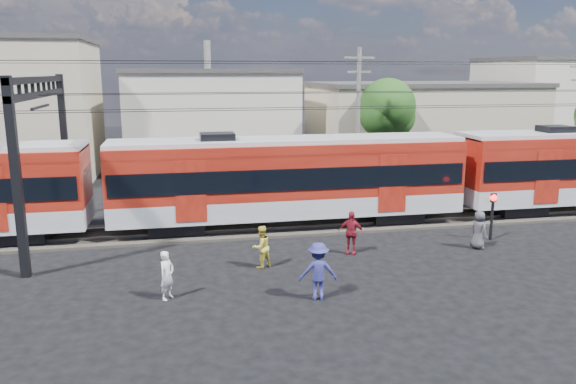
% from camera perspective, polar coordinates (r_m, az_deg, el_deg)
% --- Properties ---
extents(ground, '(120.00, 120.00, 0.00)m').
position_cam_1_polar(ground, '(18.81, 3.73, -10.14)').
color(ground, black).
rests_on(ground, ground).
extents(track_bed, '(70.00, 3.40, 0.12)m').
position_cam_1_polar(track_bed, '(26.18, -0.82, -3.50)').
color(track_bed, '#2D2823').
rests_on(track_bed, ground).
extents(rail_near, '(70.00, 0.12, 0.12)m').
position_cam_1_polar(rail_near, '(25.44, -0.51, -3.69)').
color(rail_near, '#59544C').
rests_on(rail_near, track_bed).
extents(rail_far, '(70.00, 0.12, 0.12)m').
position_cam_1_polar(rail_far, '(26.86, -1.12, -2.83)').
color(rail_far, '#59544C').
rests_on(rail_far, track_bed).
extents(commuter_train, '(50.30, 3.08, 4.17)m').
position_cam_1_polar(commuter_train, '(25.77, 0.50, 1.59)').
color(commuter_train, black).
rests_on(commuter_train, ground).
extents(catenary, '(70.00, 9.30, 7.52)m').
position_cam_1_polar(catenary, '(25.19, -20.73, 6.85)').
color(catenary, black).
rests_on(catenary, ground).
extents(building_midwest, '(12.24, 12.24, 7.30)m').
position_cam_1_polar(building_midwest, '(44.00, -8.01, 7.53)').
color(building_midwest, beige).
rests_on(building_midwest, ground).
extents(building_mideast, '(16.32, 10.20, 6.30)m').
position_cam_1_polar(building_mideast, '(45.00, 13.19, 6.79)').
color(building_mideast, tan).
rests_on(building_mideast, ground).
extents(building_east, '(10.20, 10.20, 8.30)m').
position_cam_1_polar(building_east, '(55.48, 24.90, 7.99)').
color(building_east, beige).
rests_on(building_east, ground).
extents(utility_pole_mid, '(1.80, 0.24, 8.50)m').
position_cam_1_polar(utility_pole_mid, '(33.61, 7.12, 7.65)').
color(utility_pole_mid, slate).
rests_on(utility_pole_mid, ground).
extents(tree_near, '(3.82, 3.64, 6.72)m').
position_cam_1_polar(tree_near, '(37.59, 10.28, 8.21)').
color(tree_near, '#382619').
rests_on(tree_near, ground).
extents(pedestrian_a, '(0.66, 0.69, 1.59)m').
position_cam_1_polar(pedestrian_a, '(18.41, -12.20, -8.26)').
color(pedestrian_a, silver).
rests_on(pedestrian_a, ground).
extents(pedestrian_b, '(0.97, 0.90, 1.58)m').
position_cam_1_polar(pedestrian_b, '(20.82, -2.74, -5.58)').
color(pedestrian_b, gold).
rests_on(pedestrian_b, ground).
extents(pedestrian_c, '(1.29, 0.84, 1.87)m').
position_cam_1_polar(pedestrian_c, '(17.97, 3.08, -8.03)').
color(pedestrian_c, navy).
rests_on(pedestrian_c, ground).
extents(pedestrian_d, '(1.11, 0.85, 1.75)m').
position_cam_1_polar(pedestrian_d, '(22.41, 6.40, -4.13)').
color(pedestrian_d, maroon).
rests_on(pedestrian_d, ground).
extents(pedestrian_e, '(0.71, 0.89, 1.58)m').
position_cam_1_polar(pedestrian_e, '(24.27, 18.81, -3.65)').
color(pedestrian_e, '#434448').
rests_on(pedestrian_e, ground).
extents(crossing_signal, '(0.30, 0.30, 2.05)m').
position_cam_1_polar(crossing_signal, '(25.52, 20.07, -1.51)').
color(crossing_signal, black).
rests_on(crossing_signal, ground).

